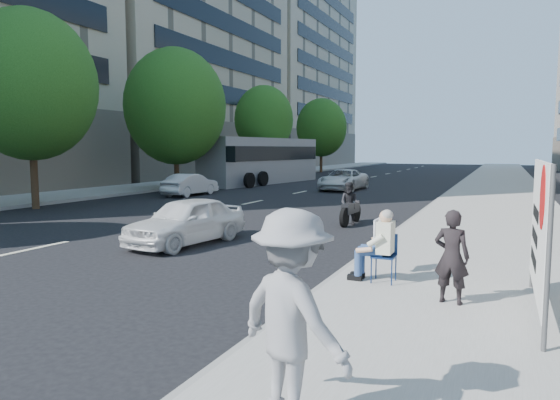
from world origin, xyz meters
The scene contains 18 objects.
ground centered at (0.00, 0.00, 0.00)m, with size 160.00×160.00×0.00m, color black.
near_sidewalk centered at (4.00, 20.00, 0.07)m, with size 5.00×120.00×0.15m, color gray.
far_sidewalk centered at (-16.75, 20.00, 0.07)m, with size 4.50×120.00×0.15m, color gray.
far_bldg_mid centered at (-30.00, 34.00, 17.00)m, with size 22.00×26.00×34.00m, color tan.
far_bldg_north centered at (-30.00, 62.00, 14.00)m, with size 22.00×28.00×28.00m, color tan.
tree_far_b centered at (-13.70, 8.00, 5.13)m, with size 5.40×5.40×8.24m.
tree_far_c centered at (-13.70, 18.00, 5.02)m, with size 6.00×6.00×8.47m.
tree_far_d centered at (-13.70, 30.00, 4.89)m, with size 4.80×4.80×7.65m.
tree_far_e centered at (-13.70, 44.00, 4.78)m, with size 5.40×5.40×7.89m.
seated_protester centered at (2.29, 1.90, 0.87)m, with size 0.83×1.11×1.31m.
jogger centered at (2.69, -3.04, 1.09)m, with size 1.21×0.70×1.87m, color gray.
pedestrian_woman centered at (3.61, 1.08, 0.88)m, with size 0.53×0.35×1.46m, color black.
protest_banner centered at (4.78, 1.07, 1.40)m, with size 0.08×3.06×2.20m.
white_sedan_near centered at (-3.34, 4.07, 0.62)m, with size 1.48×3.67×1.25m, color white.
white_sedan_mid centered at (-11.19, 15.75, 0.59)m, with size 1.25×3.59×1.18m, color silver.
white_sedan_far centered at (-4.67, 22.58, 0.64)m, with size 2.11×4.59×1.27m, color silver.
motorcycle centered at (-0.35, 9.17, 0.64)m, with size 0.72×2.05×1.42m.
bus centered at (-11.94, 26.16, 1.64)m, with size 4.11×12.32×3.30m.
Camera 1 is at (4.29, -6.84, 2.52)m, focal length 32.00 mm.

